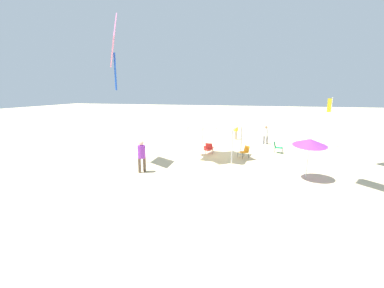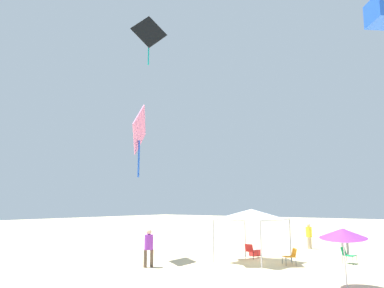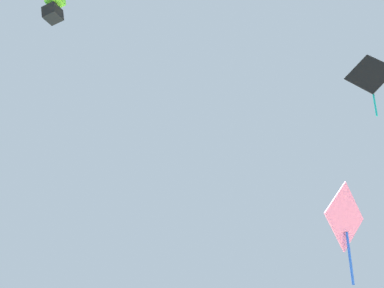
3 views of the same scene
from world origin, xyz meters
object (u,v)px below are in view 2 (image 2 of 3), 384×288
Objects in this scene: folding_chair_right_of_tent at (291,255)px; folding_chair_left_of_tent at (347,254)px; kite_diamond_black at (149,34)px; person_near_umbrella at (149,245)px; canopy_tent at (251,215)px; person_beachcomber at (309,234)px; kite_diamond_pink at (139,132)px; person_far_stroller at (345,239)px; beach_umbrella at (343,233)px; folding_chair_facing_ocean at (251,250)px; cooler_box at (255,252)px.

folding_chair_right_of_tent and folding_chair_left_of_tent have the same top height.
person_near_umbrella is at bearing -91.41° from kite_diamond_black.
person_beachcomber is (-0.64, -7.44, -1.45)m from canopy_tent.
person_near_umbrella is 0.42× the size of kite_diamond_pink.
folding_chair_right_of_tent is 0.51× the size of person_far_stroller.
folding_chair_facing_ocean is at bearing -35.70° from beach_umbrella.
folding_chair_facing_ocean is 0.51× the size of person_far_stroller.
beach_umbrella is at bearing -145.41° from person_beachcomber.
folding_chair_right_of_tent is at bearing -126.88° from person_far_stroller.
person_near_umbrella is (2.82, 5.40, 0.60)m from folding_chair_facing_ocean.
folding_chair_left_of_tent reaches higher than cooler_box.
cooler_box is at bearing -71.63° from folding_chair_facing_ocean.
beach_umbrella reaches higher than folding_chair_left_of_tent.
kite_diamond_black reaches higher than folding_chair_left_of_tent.
folding_chair_right_of_tent is (3.46, -3.76, -1.49)m from beach_umbrella.
folding_chair_left_of_tent is at bearing -133.45° from person_beachcomber.
cooler_box is at bearing -40.95° from beach_umbrella.
person_near_umbrella is at bearing 171.51° from person_beachcomber.
person_near_umbrella reaches higher than person_far_stroller.
canopy_tent is 2.11× the size of person_far_stroller.
kite_diamond_black reaches higher than person_beachcomber.
kite_diamond_pink is (8.91, 8.83, 6.29)m from person_far_stroller.
kite_diamond_pink reaches higher than person_beachcomber.
folding_chair_facing_ocean is at bearing 116.92° from folding_chair_left_of_tent.
canopy_tent is 4.11× the size of folding_chair_facing_ocean.
folding_chair_right_of_tent is 3.06m from folding_chair_left_of_tent.
person_far_stroller is at bearing -1.58° from person_near_umbrella.
cooler_box is at bearing -162.84° from person_far_stroller.
beach_umbrella is 9.30m from person_far_stroller.
folding_chair_facing_ocean is at bearing -152.27° from person_far_stroller.
beach_umbrella is 3.06× the size of cooler_box.
person_near_umbrella is (6.82, 10.08, 0.13)m from person_far_stroller.
folding_chair_left_of_tent is 3.28m from person_far_stroller.
folding_chair_right_of_tent is 7.26m from person_near_umbrella.
beach_umbrella is 0.50× the size of kite_diamond_black.
folding_chair_right_of_tent is at bearing -55.60° from kite_diamond_black.
person_beachcomber is (4.76, -10.73, -0.95)m from beach_umbrella.
canopy_tent reaches higher than folding_chair_facing_ocean.
kite_diamond_black is (6.80, -6.78, 16.14)m from person_near_umbrella.
folding_chair_left_of_tent is at bearing -148.22° from canopy_tent.
person_near_umbrella is at bearing 6.83° from beach_umbrella.
folding_chair_left_of_tent is 1.11× the size of cooler_box.
beach_umbrella is (-5.40, 3.30, -0.50)m from canopy_tent.
beach_umbrella is at bearing 0.45° from folding_chair_right_of_tent.
person_far_stroller is at bearing -32.88° from kite_diamond_black.
beach_umbrella is 8.97m from person_near_umbrella.
person_beachcomber is (-1.28, -6.39, 0.55)m from folding_chair_facing_ocean.
kite_diamond_pink is at bearing 160.26° from person_beachcomber.
canopy_tent reaches higher than beach_umbrella.
folding_chair_left_of_tent is 0.47× the size of person_beachcomber.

